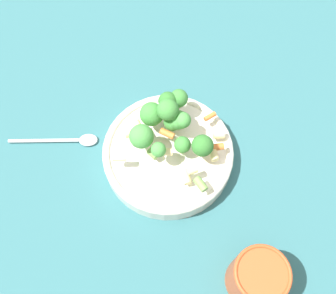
% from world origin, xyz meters
% --- Properties ---
extents(ground_plane, '(3.00, 3.00, 0.00)m').
position_xyz_m(ground_plane, '(0.00, 0.00, 0.00)').
color(ground_plane, '#2D6066').
extents(bowl, '(0.24, 0.24, 0.04)m').
position_xyz_m(bowl, '(0.00, 0.00, 0.02)').
color(bowl, silver).
rests_on(bowl, ground_plane).
extents(pasta_salad, '(0.19, 0.18, 0.08)m').
position_xyz_m(pasta_salad, '(-0.02, -0.02, 0.08)').
color(pasta_salad, '#8CB766').
rests_on(pasta_salad, bowl).
extents(cup, '(0.09, 0.09, 0.10)m').
position_xyz_m(cup, '(0.09, 0.24, 0.05)').
color(cup, '#CC4C23').
rests_on(cup, ground_plane).
extents(spoon, '(0.12, 0.15, 0.01)m').
position_xyz_m(spoon, '(0.09, -0.17, 0.01)').
color(spoon, silver).
rests_on(spoon, ground_plane).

